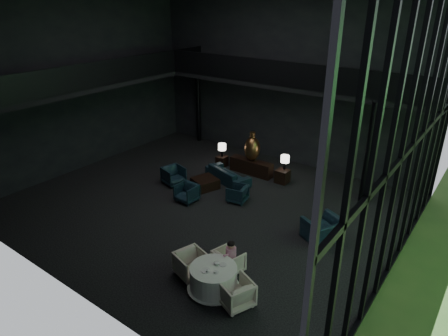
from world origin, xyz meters
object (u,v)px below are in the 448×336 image
Objects in this scene: side_table_left at (222,161)px; window_armchair at (323,224)px; table_lamp_right at (285,159)px; lounge_armchair_south at (187,192)px; sofa at (228,171)px; dining_table at (214,280)px; dining_chair_north at (229,260)px; lounge_armchair_west at (173,174)px; dining_chair_west at (191,262)px; console at (251,167)px; dining_chair_east at (236,291)px; child at (231,251)px; side_table_right at (282,176)px; lounge_armchair_east at (237,193)px; table_lamp_left at (222,147)px; bronze_urn at (252,148)px; coffee_table at (205,183)px.

window_armchair reaches higher than side_table_left.
table_lamp_right is 0.48× the size of window_armchair.
table_lamp_right reaches higher than lounge_armchair_south.
sofa is 7.06m from dining_table.
window_armchair is 3.59m from dining_chair_north.
lounge_armchair_west reaches higher than dining_chair_west.
table_lamp_right is (1.60, 0.16, 0.70)m from console.
dining_chair_north is (3.66, -5.02, -0.07)m from sofa.
dining_chair_east is (2.64, -7.49, -0.59)m from table_lamp_right.
dining_chair_east reaches higher than dining_table.
side_table_left is at bearing 47.49° from dining_chair_west.
sofa is at bearing -82.51° from window_armchair.
side_table_left is at bearing -51.46° from child.
side_table_left is (-1.60, -0.09, -0.08)m from console.
lounge_armchair_west is 0.64× the size of dining_table.
sofa reaches higher than console.
side_table_right is 0.44× the size of window_armchair.
dining_chair_north is at bearing -62.55° from console.
lounge_armchair_west is 6.94m from window_armchair.
window_armchair is 4.39m from dining_table.
sofa is 6.50m from dining_chair_west.
sofa is at bearing -106.53° from console.
lounge_armchair_east is 0.90× the size of lounge_armchair_south.
lounge_armchair_south is 0.89× the size of dining_chair_east.
dining_chair_north is (1.68, -6.48, -0.64)m from table_lamp_right.
table_lamp_left reaches higher than side_table_right.
console is 3.31× the size of table_lamp_right.
dining_chair_east is (0.82, -0.10, 0.12)m from dining_table.
sofa reaches higher than dining_table.
bronze_urn is 1.85× the size of lounge_armchair_east.
lounge_armchair_south is at bearing -33.12° from child.
window_armchair reaches higher than lounge_armchair_west.
console is 1.60m from side_table_left.
table_lamp_right is at bearing -127.65° from sofa.
lounge_armchair_south is (-2.21, -3.77, 0.11)m from side_table_right.
console is 3.34× the size of table_lamp_left.
bronze_urn is 0.55× the size of sofa.
dining_table reaches higher than side_table_left.
console is at bearing -61.93° from child.
console is 2.21× the size of lounge_armchair_west.
lounge_armchair_south reaches higher than side_table_right.
coffee_table is at bearing -134.85° from side_table_right.
child is at bearing 142.79° from sofa.
dining_table is at bearing -73.63° from dining_chair_east.
lounge_armchair_south is at bearing -74.89° from side_table_left.
dining_chair_west is (4.63, -4.23, -0.02)m from lounge_armchair_west.
dining_chair_north is at bearing -44.07° from coffee_table.
side_table_left is at bearing -176.66° from console.
window_armchair reaches higher than table_lamp_left.
lounge_armchair_west is 1.18× the size of lounge_armchair_south.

